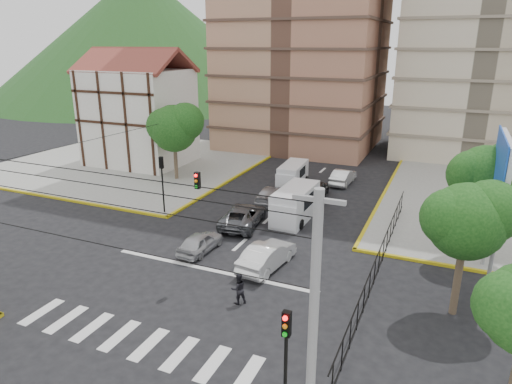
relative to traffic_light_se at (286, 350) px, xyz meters
The scene contains 24 objects.
ground 11.46m from the traffic_light_se, 135.00° to the left, with size 160.00×160.00×0.00m, color black.
sidewalk_nw 39.43m from the traffic_light_se, 135.00° to the left, with size 26.00×26.00×0.15m, color gray.
crosswalk_stripes 8.59m from the traffic_light_se, 167.01° to the left, with size 12.00×2.40×0.01m, color silver.
stop_line 12.31m from the traffic_light_se, 130.91° to the left, with size 13.00×0.40×0.01m, color silver.
tudor_building 38.67m from the traffic_light_se, 133.95° to the left, with size 10.80×8.05×12.23m.
distant_hill 100.57m from the traffic_light_se, 128.91° to the left, with size 70.00×70.00×28.00m, color #26521B.
park_fence 12.74m from the traffic_light_se, 84.43° to the left, with size 0.10×22.50×1.66m, color black, non-canonical shape.
billboard 15.59m from the traffic_light_se, 64.27° to the left, with size 0.36×6.20×8.10m.
tree_park_a 11.30m from the traffic_light_se, 61.72° to the left, with size 4.41×3.60×6.83m.
tree_park_c 18.09m from the traffic_light_se, 69.50° to the left, with size 4.65×3.80×7.25m.
tree_tudor 30.98m from the traffic_light_se, 129.60° to the left, with size 5.39×4.40×7.43m.
traffic_light_se is the anchor object (origin of this frame).
traffic_light_nw 22.06m from the traffic_light_se, 135.00° to the left, with size 0.28×0.22×4.40m.
traffic_light_hanging 10.09m from the traffic_light_se, 143.53° to the left, with size 18.00×9.12×0.92m.
utility_pole_se 2.37m from the traffic_light_se, 45.00° to the right, with size 1.40×0.28×9.00m.
van_right_lane 19.34m from the traffic_light_se, 108.07° to the left, with size 2.27×5.45×2.44m.
van_left_lane 27.83m from the traffic_light_se, 108.72° to the left, with size 2.08×4.72×2.08m.
car_silver_front_left 14.77m from the traffic_light_se, 131.56° to the left, with size 1.52×3.77×1.28m, color #AAAAAE.
car_white_front_right 11.93m from the traffic_light_se, 115.15° to the left, with size 1.62×4.65×1.53m, color white.
car_grey_mid_left 18.49m from the traffic_light_se, 119.55° to the left, with size 2.47×5.36×1.49m, color #4F5155.
car_silver_rear_left 23.38m from the traffic_light_se, 112.70° to the left, with size 1.89×4.64×1.35m, color #A7A6AA.
car_darkgrey_mid_right 24.83m from the traffic_light_se, 103.84° to the left, with size 1.81×4.50×1.53m, color #252527.
car_white_rear_right 29.39m from the traffic_light_se, 99.37° to the left, with size 1.51×4.32×1.42m, color white.
pedestrian_crosswalk 8.35m from the traffic_light_se, 126.97° to the left, with size 0.81×0.63×1.66m, color black.
Camera 1 is at (11.90, -19.66, 12.65)m, focal length 32.00 mm.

